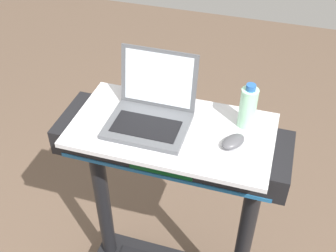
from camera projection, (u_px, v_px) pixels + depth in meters
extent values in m
cylinder|color=black|center=(103.00, 200.00, 1.99)|extent=(0.07, 0.07, 0.81)
cylinder|color=black|center=(245.00, 235.00, 1.83)|extent=(0.07, 0.07, 0.81)
cube|color=black|center=(172.00, 143.00, 1.61)|extent=(0.90, 0.28, 0.11)
cube|color=#0C3F19|center=(161.00, 168.00, 1.51)|extent=(0.24, 0.01, 0.06)
cube|color=#1E598C|center=(161.00, 177.00, 1.54)|extent=(0.81, 0.00, 0.02)
cube|color=silver|center=(172.00, 130.00, 1.57)|extent=(0.76, 0.41, 0.02)
cube|color=#515459|center=(148.00, 126.00, 1.56)|extent=(0.30, 0.23, 0.02)
cube|color=black|center=(146.00, 126.00, 1.54)|extent=(0.25, 0.13, 0.00)
cube|color=#515459|center=(159.00, 78.00, 1.58)|extent=(0.30, 0.05, 0.23)
cube|color=white|center=(158.00, 79.00, 1.58)|extent=(0.26, 0.04, 0.20)
ellipsoid|color=#4C4C51|center=(233.00, 142.00, 1.48)|extent=(0.10, 0.12, 0.03)
cylinder|color=#9EDBB2|center=(248.00, 108.00, 1.53)|extent=(0.06, 0.06, 0.16)
cylinder|color=#2659A5|center=(251.00, 87.00, 1.47)|extent=(0.04, 0.04, 0.02)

